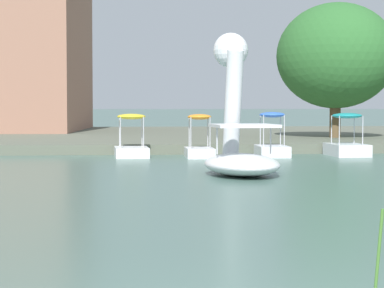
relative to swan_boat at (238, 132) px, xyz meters
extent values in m
cube|color=#5B6051|center=(-2.06, 20.65, -0.96)|extent=(155.03, 24.40, 0.39)
ellipsoid|color=white|center=(0.03, -0.39, -0.86)|extent=(2.18, 3.36, 0.59)
cylinder|color=white|center=(-0.05, 0.63, 0.79)|extent=(0.54, 1.09, 2.98)
sphere|color=white|center=(-0.08, 0.93, 2.26)|extent=(1.06, 1.06, 0.98)
cone|color=yellow|center=(-0.11, 1.33, 2.26)|extent=(0.59, 0.71, 0.54)
cube|color=white|center=(0.05, -0.65, 0.18)|extent=(1.74, 1.69, 0.08)
cylinder|color=silver|center=(0.78, -0.59, -0.19)|extent=(0.04, 0.04, 0.75)
cylinder|color=silver|center=(-0.67, -0.70, -0.19)|extent=(0.04, 0.04, 0.75)
cube|color=white|center=(-2.76, 7.24, -0.97)|extent=(1.25, 1.95, 0.36)
ellipsoid|color=yellow|center=(-2.76, 7.24, 0.31)|extent=(1.06, 1.04, 0.20)
cylinder|color=#B7B7BF|center=(-3.19, 7.62, -0.24)|extent=(0.04, 0.04, 1.10)
cylinder|color=#B7B7BF|center=(-2.37, 7.65, -0.24)|extent=(0.04, 0.04, 1.10)
cylinder|color=#B7B7BF|center=(-3.16, 6.83, -0.24)|extent=(0.04, 0.04, 1.10)
cylinder|color=#B7B7BF|center=(-2.34, 6.86, -0.24)|extent=(0.04, 0.04, 1.10)
cube|color=white|center=(-0.35, 6.76, -0.98)|extent=(0.99, 1.76, 0.35)
ellipsoid|color=orange|center=(-0.35, 6.76, 0.30)|extent=(0.86, 0.93, 0.20)
cylinder|color=#B7B7BF|center=(-0.69, 7.14, -0.25)|extent=(0.04, 0.04, 1.10)
cylinder|color=#B7B7BF|center=(-0.01, 7.13, -0.25)|extent=(0.04, 0.04, 1.10)
cylinder|color=#B7B7BF|center=(-0.69, 6.40, -0.25)|extent=(0.04, 0.04, 1.10)
cylinder|color=#B7B7BF|center=(-0.02, 6.39, -0.25)|extent=(0.04, 0.04, 1.10)
cube|color=white|center=(2.34, 7.04, -0.96)|extent=(1.12, 1.91, 0.40)
ellipsoid|color=blue|center=(2.34, 7.04, 0.37)|extent=(0.97, 0.98, 0.20)
cylinder|color=#B7B7BF|center=(1.97, 7.43, -0.19)|extent=(0.04, 0.04, 1.12)
cylinder|color=#B7B7BF|center=(2.72, 7.41, -0.19)|extent=(0.04, 0.04, 1.12)
cylinder|color=#B7B7BF|center=(1.95, 6.67, -0.19)|extent=(0.04, 0.04, 1.12)
cylinder|color=#B7B7BF|center=(2.70, 6.65, -0.19)|extent=(0.04, 0.04, 1.12)
cube|color=white|center=(5.17, 7.22, -0.93)|extent=(1.28, 2.10, 0.44)
ellipsoid|color=teal|center=(5.17, 7.22, 0.33)|extent=(1.12, 1.24, 0.20)
cylinder|color=#B7B7BF|center=(4.72, 7.70, -0.19)|extent=(0.04, 0.04, 1.04)
cylinder|color=#B7B7BF|center=(5.60, 7.72, -0.19)|extent=(0.04, 0.04, 1.04)
cylinder|color=#B7B7BF|center=(4.74, 6.72, -0.19)|extent=(0.04, 0.04, 1.04)
cylinder|color=#B7B7BF|center=(5.62, 6.74, -0.19)|extent=(0.04, 0.04, 1.04)
cylinder|color=brown|center=(6.65, 14.07, 0.44)|extent=(0.50, 0.50, 2.43)
ellipsoid|color=#2D662D|center=(6.65, 14.07, 2.97)|extent=(7.36, 7.54, 4.81)
camera|label=1|loc=(-3.26, -21.08, 0.73)|focal=73.57mm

